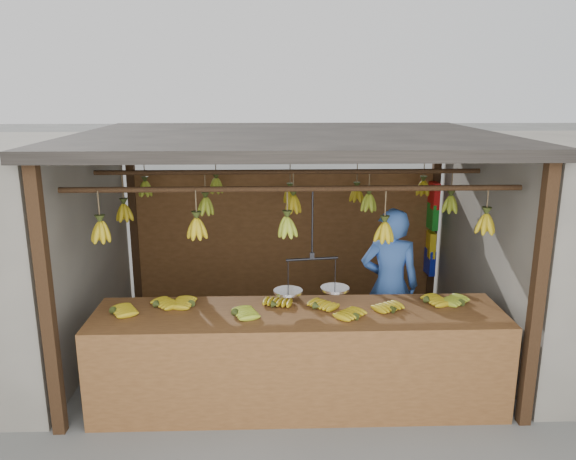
{
  "coord_description": "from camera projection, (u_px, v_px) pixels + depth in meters",
  "views": [
    {
      "loc": [
        -0.2,
        -5.77,
        2.85
      ],
      "look_at": [
        0.0,
        0.3,
        1.3
      ],
      "focal_mm": 35.0,
      "sensor_mm": 36.0,
      "label": 1
    }
  ],
  "objects": [
    {
      "name": "counter",
      "position": [
        299.0,
        337.0,
        4.94
      ],
      "size": [
        3.68,
        0.84,
        0.96
      ],
      "color": "brown",
      "rests_on": "ground"
    },
    {
      "name": "vendor",
      "position": [
        390.0,
        286.0,
        5.86
      ],
      "size": [
        0.65,
        0.46,
        1.67
      ],
      "primitive_type": "imported",
      "rotation": [
        0.0,
        0.0,
        3.04
      ],
      "color": "#3359A5",
      "rests_on": "ground"
    },
    {
      "name": "hanging_bananas",
      "position": [
        289.0,
        206.0,
        5.9
      ],
      "size": [
        3.61,
        2.24,
        0.39
      ],
      "color": "#B09312",
      "rests_on": "ground"
    },
    {
      "name": "balance_scale",
      "position": [
        312.0,
        284.0,
        5.06
      ],
      "size": [
        0.68,
        0.31,
        0.95
      ],
      "color": "black",
      "rests_on": "ground"
    },
    {
      "name": "ground",
      "position": [
        289.0,
        348.0,
        6.3
      ],
      "size": [
        80.0,
        80.0,
        0.0
      ],
      "primitive_type": "plane",
      "color": "#5B5B57"
    },
    {
      "name": "stall",
      "position": [
        288.0,
        170.0,
        6.13
      ],
      "size": [
        4.3,
        3.3,
        2.4
      ],
      "color": "black",
      "rests_on": "ground"
    },
    {
      "name": "bag_bundles",
      "position": [
        432.0,
        230.0,
        7.42
      ],
      "size": [
        0.08,
        0.26,
        1.24
      ],
      "color": "red",
      "rests_on": "ground"
    }
  ]
}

